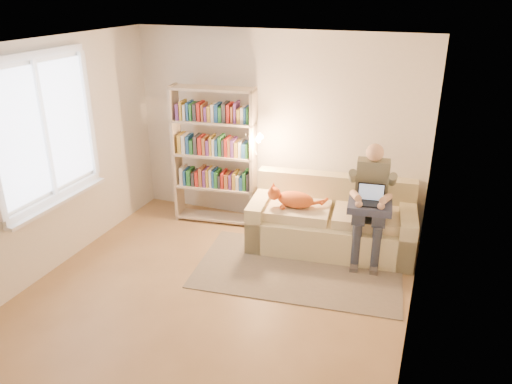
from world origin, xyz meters
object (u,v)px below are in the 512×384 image
at_px(person, 371,196).
at_px(laptop, 368,198).
at_px(sofa, 331,223).
at_px(cat, 292,199).
at_px(bookshelf, 214,150).

distance_m(person, laptop, 0.12).
height_order(sofa, cat, sofa).
xyz_separation_m(person, laptop, (-0.01, -0.12, 0.02)).
relative_size(laptop, bookshelf, 0.18).
relative_size(sofa, bookshelf, 1.11).
bearing_deg(sofa, laptop, -32.31).
distance_m(cat, laptop, 0.94).
relative_size(person, bookshelf, 0.74).
bearing_deg(bookshelf, person, -14.03).
distance_m(cat, bookshelf, 1.31).
distance_m(sofa, person, 0.68).
relative_size(person, cat, 2.04).
relative_size(sofa, person, 1.50).
distance_m(sofa, cat, 0.61).
bearing_deg(cat, bookshelf, 157.55).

